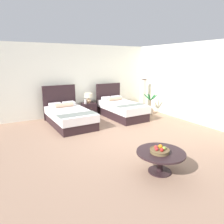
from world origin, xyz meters
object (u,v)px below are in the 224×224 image
object	(u,v)px
vase	(85,101)
fruit_bowl	(160,150)
table_lamp	(88,97)
potted_palm	(150,108)
bed_near_window	(69,116)
floor_lamp_corner	(143,95)
coffee_table	(161,156)
bed_near_corner	(121,109)
nightstand	(89,109)

from	to	relation	value
vase	fruit_bowl	world-z (taller)	vase
table_lamp	potted_palm	world-z (taller)	table_lamp
bed_near_window	floor_lamp_corner	distance (m)	3.69
vase	coffee_table	xyz separation A→B (m)	(-0.37, -4.84, -0.27)
bed_near_window	floor_lamp_corner	bearing A→B (deg)	7.44
vase	floor_lamp_corner	xyz separation A→B (m)	(2.67, -0.34, 0.10)
bed_near_window	vase	bearing A→B (deg)	40.43
vase	bed_near_window	bearing A→B (deg)	-139.57
bed_near_corner	potted_palm	distance (m)	1.36
bed_near_corner	nightstand	size ratio (longest dim) A/B	4.12
table_lamp	floor_lamp_corner	bearing A→B (deg)	-9.13
nightstand	table_lamp	bearing A→B (deg)	90.00
coffee_table	nightstand	bearing A→B (deg)	83.84
nightstand	fruit_bowl	distance (m)	4.94
bed_near_corner	nightstand	world-z (taller)	bed_near_corner
coffee_table	floor_lamp_corner	xyz separation A→B (m)	(3.04, 4.50, 0.37)
bed_near_window	fruit_bowl	size ratio (longest dim) A/B	5.74
coffee_table	floor_lamp_corner	size ratio (longest dim) A/B	0.68
table_lamp	coffee_table	bearing A→B (deg)	-96.14
bed_near_window	coffee_table	world-z (taller)	bed_near_window
table_lamp	potted_palm	size ratio (longest dim) A/B	0.45
nightstand	vase	bearing A→B (deg)	-166.05
nightstand	potted_palm	bearing A→B (deg)	-23.98
fruit_bowl	potted_palm	world-z (taller)	potted_palm
floor_lamp_corner	potted_palm	distance (m)	0.81
nightstand	table_lamp	xyz separation A→B (m)	(0.00, 0.02, 0.52)
nightstand	floor_lamp_corner	distance (m)	2.58
table_lamp	fruit_bowl	bearing A→B (deg)	-96.70
coffee_table	vase	bearing A→B (deg)	85.68
vase	bed_near_corner	bearing A→B (deg)	-34.89
fruit_bowl	vase	bearing A→B (deg)	85.09
bed_near_corner	vase	distance (m)	1.47
bed_near_window	table_lamp	distance (m)	1.50
fruit_bowl	potted_palm	bearing A→B (deg)	52.54
vase	table_lamp	bearing A→B (deg)	20.45
bed_near_window	bed_near_corner	bearing A→B (deg)	-0.20
coffee_table	potted_palm	distance (m)	4.80
bed_near_window	vase	distance (m)	1.30
table_lamp	floor_lamp_corner	distance (m)	2.55
table_lamp	fruit_bowl	distance (m)	4.96
bed_near_window	table_lamp	size ratio (longest dim) A/B	5.43
table_lamp	vase	size ratio (longest dim) A/B	2.37
bed_near_window	fruit_bowl	distance (m)	4.08
table_lamp	potted_palm	xyz separation A→B (m)	(2.37, -1.07, -0.50)
table_lamp	fruit_bowl	xyz separation A→B (m)	(-0.58, -4.92, -0.29)
coffee_table	fruit_bowl	size ratio (longest dim) A/B	2.50
coffee_table	potted_palm	world-z (taller)	potted_palm
fruit_bowl	nightstand	bearing A→B (deg)	83.27
table_lamp	fruit_bowl	size ratio (longest dim) A/B	1.06
bed_near_window	coffee_table	size ratio (longest dim) A/B	2.30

